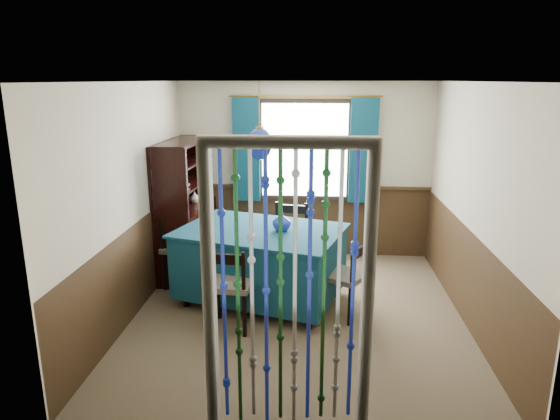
# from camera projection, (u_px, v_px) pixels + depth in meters

# --- Properties ---
(floor) EXTENTS (4.00, 4.00, 0.00)m
(floor) POSITION_uv_depth(u_px,v_px,m) (298.00, 313.00, 5.54)
(floor) COLOR brown
(floor) RESTS_ON ground
(ceiling) EXTENTS (4.00, 4.00, 0.00)m
(ceiling) POSITION_uv_depth(u_px,v_px,m) (300.00, 81.00, 4.91)
(ceiling) COLOR silver
(ceiling) RESTS_ON ground
(wall_back) EXTENTS (3.60, 0.00, 3.60)m
(wall_back) POSITION_uv_depth(u_px,v_px,m) (304.00, 171.00, 7.16)
(wall_back) COLOR beige
(wall_back) RESTS_ON ground
(wall_front) EXTENTS (3.60, 0.00, 3.60)m
(wall_front) POSITION_uv_depth(u_px,v_px,m) (287.00, 278.00, 3.30)
(wall_front) COLOR beige
(wall_front) RESTS_ON ground
(wall_left) EXTENTS (0.00, 4.00, 4.00)m
(wall_left) POSITION_uv_depth(u_px,v_px,m) (132.00, 201.00, 5.36)
(wall_left) COLOR beige
(wall_left) RESTS_ON ground
(wall_right) EXTENTS (0.00, 4.00, 4.00)m
(wall_right) POSITION_uv_depth(u_px,v_px,m) (475.00, 208.00, 5.10)
(wall_right) COLOR beige
(wall_right) RESTS_ON ground
(wainscot_back) EXTENTS (3.60, 0.00, 3.60)m
(wainscot_back) POSITION_uv_depth(u_px,v_px,m) (304.00, 221.00, 7.33)
(wainscot_back) COLOR #392715
(wainscot_back) RESTS_ON ground
(wainscot_front) EXTENTS (3.60, 0.00, 3.60)m
(wainscot_front) POSITION_uv_depth(u_px,v_px,m) (287.00, 376.00, 3.50)
(wainscot_front) COLOR #392715
(wainscot_front) RESTS_ON ground
(wainscot_left) EXTENTS (0.00, 4.00, 4.00)m
(wainscot_left) POSITION_uv_depth(u_px,v_px,m) (138.00, 267.00, 5.55)
(wainscot_left) COLOR #392715
(wainscot_left) RESTS_ON ground
(wainscot_right) EXTENTS (0.00, 4.00, 4.00)m
(wainscot_right) POSITION_uv_depth(u_px,v_px,m) (466.00, 276.00, 5.29)
(wainscot_right) COLOR #392715
(wainscot_right) RESTS_ON ground
(window) EXTENTS (1.32, 0.12, 1.42)m
(window) POSITION_uv_depth(u_px,v_px,m) (304.00, 150.00, 7.03)
(window) COLOR black
(window) RESTS_ON wall_back
(doorway) EXTENTS (1.16, 0.12, 2.18)m
(doorway) POSITION_uv_depth(u_px,v_px,m) (288.00, 302.00, 3.41)
(doorway) COLOR silver
(doorway) RESTS_ON ground
(dining_table) EXTENTS (2.08, 1.71, 0.87)m
(dining_table) POSITION_uv_depth(u_px,v_px,m) (261.00, 260.00, 5.76)
(dining_table) COLOR #0F3A4F
(dining_table) RESTS_ON floor
(chair_near) EXTENTS (0.48, 0.46, 0.91)m
(chair_near) POSITION_uv_depth(u_px,v_px,m) (230.00, 285.00, 5.09)
(chair_near) COLOR black
(chair_near) RESTS_ON floor
(chair_far) EXTENTS (0.53, 0.52, 0.96)m
(chair_far) POSITION_uv_depth(u_px,v_px,m) (289.00, 239.00, 6.48)
(chair_far) COLOR black
(chair_far) RESTS_ON floor
(chair_left) EXTENTS (0.50, 0.52, 0.93)m
(chair_left) POSITION_uv_depth(u_px,v_px,m) (181.00, 247.00, 6.20)
(chair_left) COLOR black
(chair_left) RESTS_ON floor
(chair_right) EXTENTS (0.57, 0.58, 0.86)m
(chair_right) POSITION_uv_depth(u_px,v_px,m) (347.00, 277.00, 5.37)
(chair_right) COLOR black
(chair_right) RESTS_ON floor
(sideboard) EXTENTS (0.53, 1.37, 1.76)m
(sideboard) POSITION_uv_depth(u_px,v_px,m) (186.00, 227.00, 6.66)
(sideboard) COLOR black
(sideboard) RESTS_ON floor
(pendant_lamp) EXTENTS (0.28, 0.28, 0.83)m
(pendant_lamp) POSITION_uv_depth(u_px,v_px,m) (260.00, 144.00, 5.42)
(pendant_lamp) COLOR olive
(pendant_lamp) RESTS_ON ceiling
(vase_table) EXTENTS (0.24, 0.24, 0.20)m
(vase_table) POSITION_uv_depth(u_px,v_px,m) (282.00, 222.00, 5.60)
(vase_table) COLOR navy
(vase_table) RESTS_ON dining_table
(bowl_shelf) EXTENTS (0.21, 0.21, 0.05)m
(bowl_shelf) POSITION_uv_depth(u_px,v_px,m) (183.00, 186.00, 6.25)
(bowl_shelf) COLOR beige
(bowl_shelf) RESTS_ON sideboard
(vase_sideboard) EXTENTS (0.16, 0.16, 0.16)m
(vase_sideboard) POSITION_uv_depth(u_px,v_px,m) (195.00, 197.00, 6.83)
(vase_sideboard) COLOR beige
(vase_sideboard) RESTS_ON sideboard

